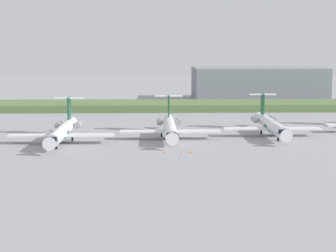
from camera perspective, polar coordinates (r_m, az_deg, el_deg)
ground_plane at (r=143.48m, az=-0.19°, el=-0.15°), size 500.00×500.00×0.00m
grass_berm at (r=183.65m, az=-0.50°, el=2.11°), size 320.00×20.00×2.39m
regional_jet_second at (r=123.47m, az=-10.89°, el=-0.51°), size 22.81×31.00×9.00m
regional_jet_third at (r=126.68m, az=0.20°, el=-0.13°), size 22.81×31.00×9.00m
regional_jet_fourth at (r=133.05m, az=10.60°, el=0.14°), size 22.81×31.00×9.00m
distant_hangar at (r=217.37m, az=9.24°, el=4.35°), size 49.54×27.88×12.68m
safety_cone_front_marker at (r=109.73m, az=-0.29°, el=-2.67°), size 0.44×0.44×0.55m
safety_cone_mid_marker at (r=109.59m, az=1.49°, el=-2.68°), size 0.44×0.44×0.55m
safety_cone_rear_marker at (r=109.97m, az=2.43°, el=-2.65°), size 0.44×0.44×0.55m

